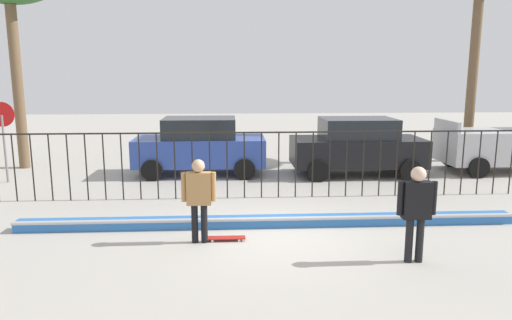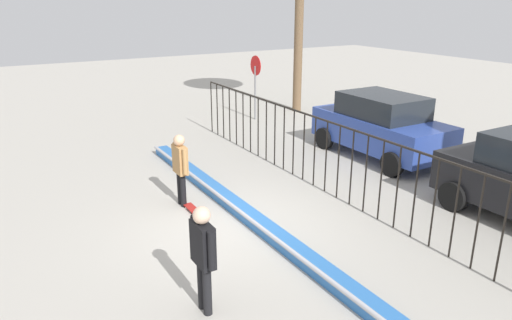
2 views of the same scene
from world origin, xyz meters
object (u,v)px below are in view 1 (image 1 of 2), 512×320
at_px(parked_car_black, 357,146).
at_px(skateboarder, 199,193).
at_px(stop_sign, 3,131).
at_px(parked_car_blue, 200,145).
at_px(skateboard, 226,238).
at_px(camera_operator, 417,206).

bearing_deg(parked_car_black, skateboarder, -129.43).
height_order(skateboarder, parked_car_black, parked_car_black).
bearing_deg(stop_sign, skateboarder, -41.94).
bearing_deg(parked_car_blue, parked_car_black, -7.42).
relative_size(parked_car_black, stop_sign, 1.72).
height_order(skateboard, camera_operator, camera_operator).
relative_size(parked_car_blue, parked_car_black, 1.00).
xyz_separation_m(skateboard, parked_car_black, (4.32, 6.07, 0.91)).
xyz_separation_m(skateboard, stop_sign, (-6.84, 5.61, 1.56)).
bearing_deg(camera_operator, parked_car_blue, -1.58).
xyz_separation_m(skateboarder, stop_sign, (-6.32, 5.68, 0.59)).
bearing_deg(parked_car_black, camera_operator, -98.33).
xyz_separation_m(skateboarder, parked_car_blue, (-0.38, 6.56, -0.05)).
height_order(camera_operator, stop_sign, stop_sign).
xyz_separation_m(parked_car_blue, stop_sign, (-5.94, -0.88, 0.64)).
relative_size(skateboard, parked_car_black, 0.19).
bearing_deg(skateboarder, camera_operator, -8.74).
distance_m(skateboarder, parked_car_black, 7.82).
bearing_deg(skateboarder, stop_sign, 146.49).
height_order(parked_car_blue, parked_car_black, same).
xyz_separation_m(skateboarder, camera_operator, (3.92, -1.21, 0.03)).
height_order(skateboarder, camera_operator, camera_operator).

